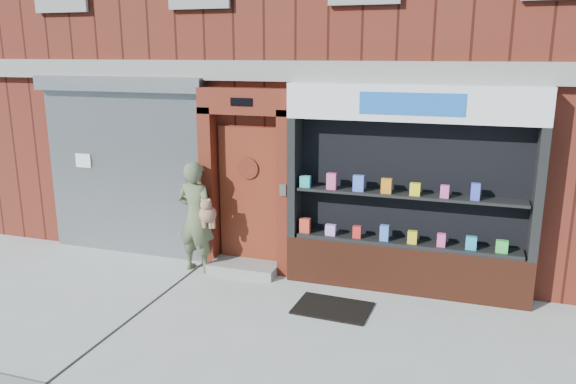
% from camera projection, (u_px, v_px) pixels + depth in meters
% --- Properties ---
extents(ground, '(80.00, 80.00, 0.00)m').
position_uv_depth(ground, '(248.00, 327.00, 7.19)').
color(ground, '#9E9E99').
rests_on(ground, ground).
extents(building, '(12.00, 8.16, 8.00)m').
position_uv_depth(building, '(353.00, 24.00, 11.74)').
color(building, '#591D14').
rests_on(building, ground).
extents(shutter_bay, '(3.10, 0.30, 3.04)m').
position_uv_depth(shutter_bay, '(124.00, 156.00, 9.46)').
color(shutter_bay, gray).
rests_on(shutter_bay, ground).
extents(red_door_bay, '(1.52, 0.58, 2.90)m').
position_uv_depth(red_door_bay, '(247.00, 181.00, 8.78)').
color(red_door_bay, '#4C170D').
rests_on(red_door_bay, ground).
extents(pharmacy_bay, '(3.50, 0.41, 3.00)m').
position_uv_depth(pharmacy_bay, '(408.00, 200.00, 8.00)').
color(pharmacy_bay, '#532113').
rests_on(pharmacy_bay, ground).
extents(woman, '(0.73, 0.51, 1.79)m').
position_uv_depth(woman, '(197.00, 217.00, 8.84)').
color(woman, '#545E3E').
rests_on(woman, ground).
extents(doormat, '(1.05, 0.76, 0.03)m').
position_uv_depth(doormat, '(333.00, 308.00, 7.69)').
color(doormat, black).
rests_on(doormat, ground).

